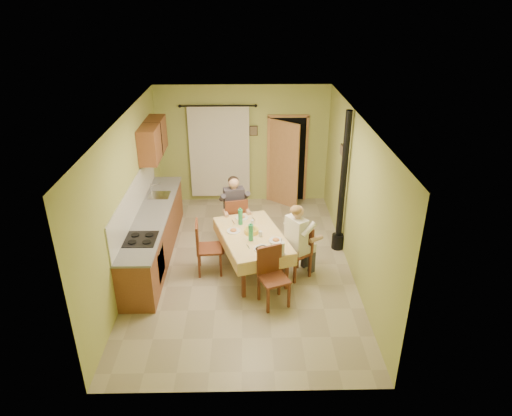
{
  "coord_description": "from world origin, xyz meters",
  "views": [
    {
      "loc": [
        0.1,
        -7.3,
        4.73
      ],
      "look_at": [
        0.25,
        0.1,
        1.15
      ],
      "focal_mm": 32.0,
      "sensor_mm": 36.0,
      "label": 1
    }
  ],
  "objects_px": {
    "dining_table": "(252,252)",
    "chair_far": "(235,229)",
    "chair_near": "(273,288)",
    "stove_flue": "(341,202)",
    "man_right": "(298,233)",
    "chair_left": "(209,257)",
    "man_far": "(234,203)",
    "chair_right": "(297,261)"
  },
  "relations": [
    {
      "from": "chair_near",
      "to": "stove_flue",
      "type": "distance_m",
      "value": 2.36
    },
    {
      "from": "chair_right",
      "to": "man_right",
      "type": "distance_m",
      "value": 0.59
    },
    {
      "from": "chair_near",
      "to": "dining_table",
      "type": "bearing_deg",
      "value": -93.11
    },
    {
      "from": "chair_right",
      "to": "dining_table",
      "type": "bearing_deg",
      "value": 44.19
    },
    {
      "from": "dining_table",
      "to": "man_far",
      "type": "distance_m",
      "value": 1.23
    },
    {
      "from": "chair_far",
      "to": "chair_right",
      "type": "bearing_deg",
      "value": -60.12
    },
    {
      "from": "chair_near",
      "to": "man_right",
      "type": "distance_m",
      "value": 1.1
    },
    {
      "from": "chair_right",
      "to": "man_far",
      "type": "height_order",
      "value": "man_far"
    },
    {
      "from": "dining_table",
      "to": "man_right",
      "type": "relative_size",
      "value": 1.41
    },
    {
      "from": "dining_table",
      "to": "man_right",
      "type": "xyz_separation_m",
      "value": [
        0.79,
        -0.18,
        0.5
      ]
    },
    {
      "from": "chair_near",
      "to": "chair_left",
      "type": "height_order",
      "value": "chair_left"
    },
    {
      "from": "man_far",
      "to": "chair_right",
      "type": "bearing_deg",
      "value": -60.38
    },
    {
      "from": "man_right",
      "to": "chair_left",
      "type": "bearing_deg",
      "value": 50.53
    },
    {
      "from": "man_far",
      "to": "chair_far",
      "type": "bearing_deg",
      "value": -90.0
    },
    {
      "from": "chair_far",
      "to": "stove_flue",
      "type": "bearing_deg",
      "value": -20.91
    },
    {
      "from": "chair_far",
      "to": "chair_right",
      "type": "distance_m",
      "value": 1.68
    },
    {
      "from": "dining_table",
      "to": "man_far",
      "type": "height_order",
      "value": "man_far"
    },
    {
      "from": "stove_flue",
      "to": "dining_table",
      "type": "bearing_deg",
      "value": -155.99
    },
    {
      "from": "chair_far",
      "to": "man_right",
      "type": "relative_size",
      "value": 0.73
    },
    {
      "from": "chair_near",
      "to": "stove_flue",
      "type": "height_order",
      "value": "stove_flue"
    },
    {
      "from": "dining_table",
      "to": "chair_right",
      "type": "distance_m",
      "value": 0.83
    },
    {
      "from": "dining_table",
      "to": "man_right",
      "type": "distance_m",
      "value": 0.95
    },
    {
      "from": "dining_table",
      "to": "stove_flue",
      "type": "xyz_separation_m",
      "value": [
        1.72,
        0.77,
        0.64
      ]
    },
    {
      "from": "man_right",
      "to": "chair_near",
      "type": "bearing_deg",
      "value": 116.71
    },
    {
      "from": "chair_far",
      "to": "stove_flue",
      "type": "distance_m",
      "value": 2.21
    },
    {
      "from": "chair_far",
      "to": "stove_flue",
      "type": "height_order",
      "value": "stove_flue"
    },
    {
      "from": "man_far",
      "to": "man_right",
      "type": "height_order",
      "value": "same"
    },
    {
      "from": "dining_table",
      "to": "chair_right",
      "type": "xyz_separation_m",
      "value": [
        0.8,
        -0.18,
        -0.09
      ]
    },
    {
      "from": "dining_table",
      "to": "chair_left",
      "type": "height_order",
      "value": "chair_left"
    },
    {
      "from": "chair_left",
      "to": "man_far",
      "type": "bearing_deg",
      "value": 152.71
    },
    {
      "from": "chair_left",
      "to": "stove_flue",
      "type": "bearing_deg",
      "value": 102.68
    },
    {
      "from": "dining_table",
      "to": "man_far",
      "type": "bearing_deg",
      "value": 90.81
    },
    {
      "from": "stove_flue",
      "to": "chair_left",
      "type": "bearing_deg",
      "value": -162.7
    },
    {
      "from": "chair_left",
      "to": "man_right",
      "type": "distance_m",
      "value": 1.7
    },
    {
      "from": "chair_far",
      "to": "chair_left",
      "type": "distance_m",
      "value": 1.17
    },
    {
      "from": "chair_near",
      "to": "man_far",
      "type": "distance_m",
      "value": 2.24
    },
    {
      "from": "man_right",
      "to": "stove_flue",
      "type": "relative_size",
      "value": 0.5
    },
    {
      "from": "chair_left",
      "to": "stove_flue",
      "type": "relative_size",
      "value": 0.36
    },
    {
      "from": "chair_near",
      "to": "stove_flue",
      "type": "relative_size",
      "value": 0.35
    },
    {
      "from": "dining_table",
      "to": "chair_far",
      "type": "distance_m",
      "value": 1.11
    },
    {
      "from": "dining_table",
      "to": "chair_far",
      "type": "height_order",
      "value": "chair_far"
    },
    {
      "from": "chair_right",
      "to": "chair_far",
      "type": "bearing_deg",
      "value": 9.36
    }
  ]
}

